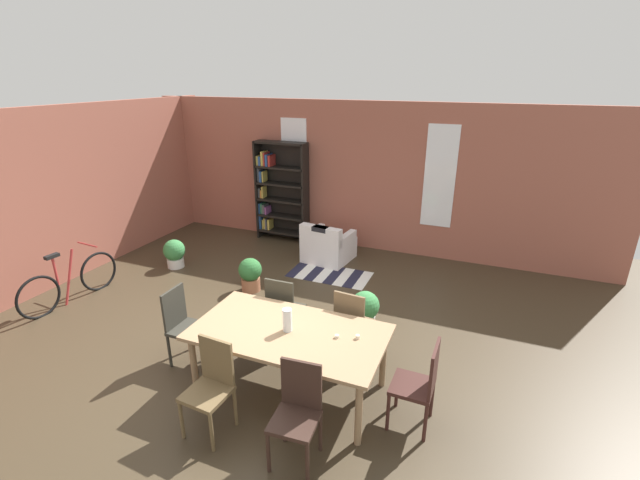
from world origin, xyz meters
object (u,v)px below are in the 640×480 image
(vase_on_table, at_px, (287,320))
(bookshelf_tall, at_px, (279,191))
(dining_chair_near_right, at_px, (297,410))
(armchair_white, at_px, (328,246))
(dining_chair_head_left, at_px, (184,324))
(potted_plant_by_shelf, at_px, (174,253))
(dining_table, at_px, (289,336))
(bicycle_second, at_px, (70,282))
(dining_chair_far_right, at_px, (352,323))
(dining_chair_far_left, at_px, (284,308))
(potted_plant_window, at_px, (250,274))
(dining_chair_head_right, at_px, (420,383))
(potted_plant_corner, at_px, (365,308))
(dining_chair_near_left, at_px, (211,384))

(vase_on_table, xyz_separation_m, bookshelf_tall, (-2.27, 4.21, 0.16))
(vase_on_table, xyz_separation_m, dining_chair_near_right, (0.47, -0.78, -0.37))
(bookshelf_tall, bearing_deg, armchair_white, -27.47)
(bookshelf_tall, height_order, armchair_white, bookshelf_tall)
(dining_chair_head_left, bearing_deg, potted_plant_by_shelf, 132.22)
(dining_table, distance_m, bicycle_second, 4.03)
(bicycle_second, bearing_deg, dining_chair_far_right, 3.15)
(dining_chair_far_left, bearing_deg, vase_on_table, -60.14)
(dining_chair_far_right, xyz_separation_m, bicycle_second, (-4.43, -0.24, -0.19))
(bicycle_second, relative_size, potted_plant_by_shelf, 3.13)
(dining_table, height_order, dining_chair_near_right, dining_chair_near_right)
(dining_chair_near_right, bearing_deg, potted_plant_window, 127.97)
(vase_on_table, xyz_separation_m, potted_plant_by_shelf, (-3.35, 2.17, -0.61))
(dining_chair_near_right, bearing_deg, dining_chair_far_left, 120.55)
(dining_chair_head_right, relative_size, dining_chair_far_left, 1.00)
(bookshelf_tall, height_order, potted_plant_corner, bookshelf_tall)
(dining_chair_far_right, xyz_separation_m, dining_chair_far_left, (-0.91, -0.00, 0.00))
(dining_chair_near_right, height_order, potted_plant_window, dining_chair_near_right)
(dining_table, bearing_deg, potted_plant_by_shelf, 147.22)
(dining_chair_near_left, bearing_deg, potted_plant_by_shelf, 134.67)
(bicycle_second, xyz_separation_m, potted_plant_corner, (4.36, 1.03, -0.05))
(dining_table, bearing_deg, bookshelf_tall, 118.52)
(dining_chair_far_left, bearing_deg, potted_plant_window, 136.21)
(vase_on_table, height_order, dining_chair_near_right, vase_on_table)
(dining_chair_head_left, height_order, potted_plant_by_shelf, dining_chair_head_left)
(dining_chair_head_right, bearing_deg, dining_chair_far_left, 157.31)
(dining_chair_head_left, height_order, potted_plant_window, dining_chair_head_left)
(dining_chair_far_left, bearing_deg, dining_chair_head_left, -140.41)
(vase_on_table, height_order, dining_chair_far_left, vase_on_table)
(dining_table, height_order, vase_on_table, vase_on_table)
(bookshelf_tall, height_order, potted_plant_by_shelf, bookshelf_tall)
(dining_table, xyz_separation_m, potted_plant_corner, (0.38, 1.56, -0.41))
(bookshelf_tall, bearing_deg, potted_plant_window, -74.14)
(dining_chair_head_right, bearing_deg, potted_plant_window, 147.92)
(dining_chair_head_left, distance_m, armchair_white, 3.54)
(vase_on_table, bearing_deg, dining_chair_far_right, 58.83)
(dining_chair_far_right, distance_m, potted_plant_by_shelf, 4.08)
(dining_table, distance_m, dining_chair_near_left, 0.92)
(dining_chair_near_right, distance_m, potted_plant_corner, 2.35)
(dining_chair_far_right, bearing_deg, dining_chair_near_left, -120.43)
(dining_table, bearing_deg, armchair_white, 104.75)
(dining_chair_near_right, bearing_deg, vase_on_table, 121.23)
(dining_table, xyz_separation_m, dining_chair_head_right, (1.40, -0.00, -0.17))
(vase_on_table, relative_size, dining_chair_far_right, 0.27)
(dining_chair_far_right, height_order, dining_chair_head_left, same)
(dining_chair_far_left, relative_size, potted_plant_by_shelf, 1.83)
(dining_table, height_order, dining_chair_far_left, dining_chair_far_left)
(dining_table, height_order, bicycle_second, bicycle_second)
(dining_chair_near_left, bearing_deg, dining_chair_head_left, 140.57)
(bookshelf_tall, xyz_separation_m, potted_plant_corner, (2.67, -2.65, -0.77))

